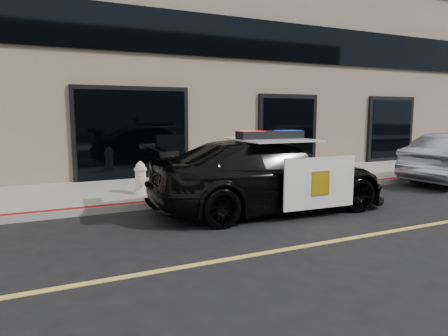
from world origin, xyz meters
name	(u,v)px	position (x,y,z in m)	size (l,w,h in m)	color
ground	(297,248)	(0.00, 0.00, 0.00)	(120.00, 120.00, 0.00)	black
sidewalk_n	(185,187)	(0.00, 5.25, 0.07)	(60.00, 3.50, 0.15)	gray
building_n	(135,7)	(0.00, 10.50, 6.00)	(60.00, 7.00, 12.00)	#756856
police_car	(270,175)	(0.91, 2.31, 0.77)	(2.64, 5.42, 1.72)	black
fire_hydrant	(141,178)	(-1.37, 4.54, 0.52)	(0.36, 0.50, 0.79)	silver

